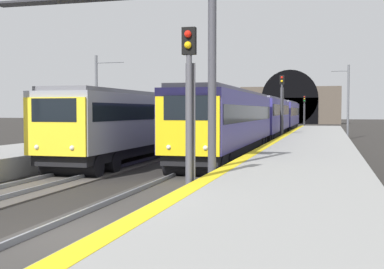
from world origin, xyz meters
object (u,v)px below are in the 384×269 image
at_px(railway_signal_far, 304,109).
at_px(overhead_signal_gantry, 93,30).
at_px(railway_signal_near, 189,105).
at_px(railway_signal_mid, 282,105).
at_px(catenary_mast_far, 97,99).
at_px(train_main_approaching, 267,116).
at_px(train_adjacent_platform, 219,117).
at_px(catenary_mast_near, 348,101).

distance_m(railway_signal_far, overhead_signal_gantry, 64.46).
bearing_deg(overhead_signal_gantry, railway_signal_near, -123.99).
height_order(railway_signal_mid, catenary_mast_far, catenary_mast_far).
height_order(train_main_approaching, railway_signal_far, railway_signal_far).
xyz_separation_m(railway_signal_near, overhead_signal_gantry, (2.92, 4.34, 2.70)).
bearing_deg(catenary_mast_far, train_adjacent_platform, -31.16).
relative_size(train_adjacent_platform, railway_signal_mid, 10.84).
bearing_deg(railway_signal_mid, railway_signal_near, 0.00).
relative_size(railway_signal_mid, catenary_mast_far, 0.79).
height_order(railway_signal_near, catenary_mast_near, catenary_mast_near).
bearing_deg(railway_signal_far, catenary_mast_near, 11.05).
bearing_deg(train_adjacent_platform, catenary_mast_near, 104.65).
bearing_deg(train_adjacent_platform, train_main_approaching, 71.37).
bearing_deg(railway_signal_mid, railway_signal_far, -180.00).
xyz_separation_m(train_main_approaching, railway_signal_mid, (-5.58, -1.84, 1.04)).
relative_size(railway_signal_near, catenary_mast_far, 0.71).
xyz_separation_m(railway_signal_far, catenary_mast_near, (-28.26, -5.52, 0.64)).
height_order(train_main_approaching, railway_signal_near, railway_signal_near).
distance_m(train_adjacent_platform, railway_signal_far, 32.17).
bearing_deg(overhead_signal_gantry, catenary_mast_far, 25.40).
relative_size(train_adjacent_platform, catenary_mast_far, 8.59).
relative_size(overhead_signal_gantry, catenary_mast_far, 1.23).
distance_m(railway_signal_mid, railway_signal_far, 38.70).
distance_m(train_main_approaching, train_adjacent_platform, 5.27).
relative_size(railway_signal_far, overhead_signal_gantry, 0.58).
height_order(train_adjacent_platform, railway_signal_mid, railway_signal_mid).
relative_size(train_adjacent_platform, catenary_mast_near, 8.46).
relative_size(train_main_approaching, overhead_signal_gantry, 6.25).
bearing_deg(catenary_mast_near, railway_signal_near, 171.93).
relative_size(train_main_approaching, railway_signal_far, 10.81).
bearing_deg(train_main_approaching, railway_signal_near, 2.76).
bearing_deg(train_adjacent_platform, catenary_mast_far, -30.89).
height_order(train_adjacent_platform, overhead_signal_gantry, overhead_signal_gantry).
bearing_deg(railway_signal_mid, catenary_mast_near, 152.15).
bearing_deg(overhead_signal_gantry, railway_signal_mid, -9.63).
xyz_separation_m(train_adjacent_platform, railway_signal_mid, (-7.28, -6.83, 1.09)).
xyz_separation_m(railway_signal_mid, catenary_mast_far, (-4.85, 14.17, 0.41)).
xyz_separation_m(railway_signal_mid, railway_signal_far, (38.70, 0.00, -0.21)).
distance_m(train_main_approaching, railway_signal_far, 33.19).
height_order(railway_signal_near, overhead_signal_gantry, overhead_signal_gantry).
height_order(train_adjacent_platform, catenary_mast_far, catenary_mast_far).
bearing_deg(catenary_mast_far, railway_signal_far, -18.02).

